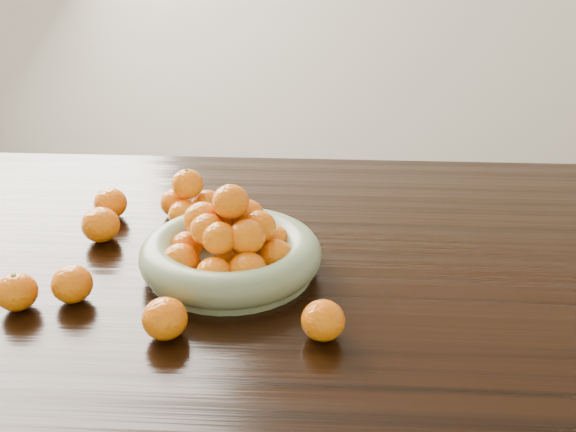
# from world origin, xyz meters

# --- Properties ---
(dining_table) EXTENTS (2.00, 1.00, 0.75)m
(dining_table) POSITION_xyz_m (0.00, 0.00, 0.66)
(dining_table) COLOR black
(dining_table) RESTS_ON ground
(fruit_bowl) EXTENTS (0.29, 0.29, 0.15)m
(fruit_bowl) POSITION_xyz_m (-0.11, -0.07, 0.79)
(fruit_bowl) COLOR gray
(fruit_bowl) RESTS_ON dining_table
(orange_pyramid) EXTENTS (0.12, 0.11, 0.10)m
(orange_pyramid) POSITION_xyz_m (-0.22, 0.13, 0.79)
(orange_pyramid) COLOR orange
(orange_pyramid) RESTS_ON dining_table
(loose_orange_0) EXTENTS (0.06, 0.06, 0.06)m
(loose_orange_0) POSITION_xyz_m (-0.40, -0.20, 0.78)
(loose_orange_0) COLOR orange
(loose_orange_0) RESTS_ON dining_table
(loose_orange_1) EXTENTS (0.06, 0.06, 0.06)m
(loose_orange_1) POSITION_xyz_m (-0.33, -0.17, 0.78)
(loose_orange_1) COLOR orange
(loose_orange_1) RESTS_ON dining_table
(loose_orange_2) EXTENTS (0.06, 0.06, 0.06)m
(loose_orange_2) POSITION_xyz_m (0.04, -0.25, 0.78)
(loose_orange_2) COLOR orange
(loose_orange_2) RESTS_ON dining_table
(loose_orange_3) EXTENTS (0.06, 0.06, 0.06)m
(loose_orange_3) POSITION_xyz_m (-0.37, 0.13, 0.78)
(loose_orange_3) COLOR orange
(loose_orange_3) RESTS_ON dining_table
(loose_orange_4) EXTENTS (0.07, 0.07, 0.06)m
(loose_orange_4) POSITION_xyz_m (-0.35, 0.03, 0.78)
(loose_orange_4) COLOR orange
(loose_orange_4) RESTS_ON dining_table
(loose_orange_5) EXTENTS (0.06, 0.06, 0.06)m
(loose_orange_5) POSITION_xyz_m (-0.17, -0.26, 0.78)
(loose_orange_5) COLOR orange
(loose_orange_5) RESTS_ON dining_table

